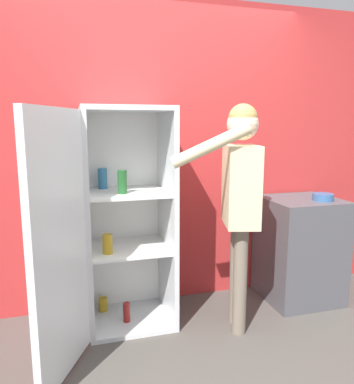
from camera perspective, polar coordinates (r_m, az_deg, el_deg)
ground_plane at (r=2.69m, az=2.06°, el=-24.50°), size 12.00×12.00×0.00m
wall_back at (r=3.17m, az=-3.29°, el=5.52°), size 7.00×0.06×2.55m
refrigerator at (r=2.77m, az=-9.69°, el=-4.68°), size 0.97×1.15×1.66m
person at (r=2.73m, az=9.51°, el=0.59°), size 0.72×0.52×1.68m
counter at (r=3.50m, az=18.15°, el=-8.27°), size 0.62×0.59×0.91m
bowl at (r=3.36m, az=21.36°, el=-0.73°), size 0.17×0.17×0.06m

